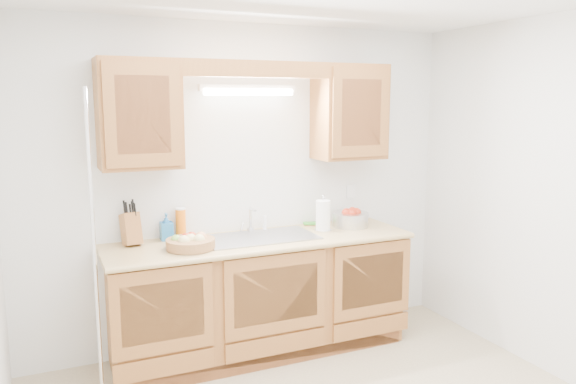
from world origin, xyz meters
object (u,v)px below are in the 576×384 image
fruit_basket (190,242)px  paper_towel (323,216)px  knife_block (131,228)px  apple_bowl (350,218)px

fruit_basket → paper_towel: paper_towel is taller
knife_block → apple_bowl: size_ratio=0.85×
apple_bowl → paper_towel: bearing=-169.8°
paper_towel → apple_bowl: size_ratio=0.74×
fruit_basket → apple_bowl: apple_bowl is taller
fruit_basket → knife_block: knife_block is taller
apple_bowl → knife_block: bearing=176.0°
fruit_basket → paper_towel: size_ratio=1.31×
paper_towel → apple_bowl: paper_towel is taller
knife_block → paper_towel: knife_block is taller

